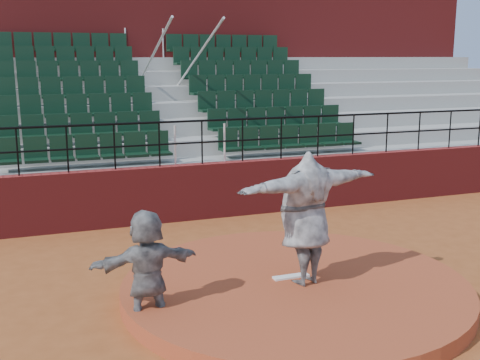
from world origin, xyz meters
name	(u,v)px	position (x,y,z in m)	size (l,w,h in m)	color
ground	(295,295)	(0.00, 0.00, 0.00)	(90.00, 90.00, 0.00)	#964B21
pitchers_mound	(295,288)	(0.00, 0.00, 0.12)	(5.50, 5.50, 0.25)	#A34324
pitching_rubber	(291,276)	(0.00, 0.15, 0.27)	(0.60, 0.15, 0.03)	white
boundary_wall	(203,191)	(0.00, 5.00, 0.65)	(24.00, 0.30, 1.30)	maroon
wall_railing	(202,132)	(0.00, 5.00, 2.03)	(24.04, 0.05, 1.03)	black
seating_deck	(165,138)	(0.00, 8.64, 1.45)	(24.00, 5.97, 4.63)	#979792
press_box_facade	(136,62)	(0.00, 12.60, 3.55)	(24.00, 3.00, 7.10)	maroon
pitcher	(305,218)	(0.10, -0.12, 1.30)	(2.58, 0.70, 2.10)	black
fielder	(147,267)	(-2.40, -0.19, 0.84)	(1.56, 0.50, 1.68)	black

